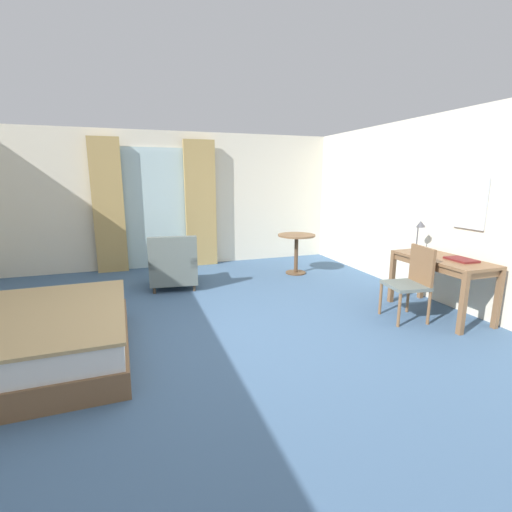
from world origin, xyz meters
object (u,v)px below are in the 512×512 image
Objects in this scene: writing_desk at (442,265)px; closed_book at (461,260)px; desk_chair at (412,279)px; armchair_by_window at (174,267)px; bed at (4,341)px; round_cafe_table at (296,245)px; desk_lamp at (420,228)px.

closed_book reaches higher than writing_desk.
armchair_by_window is (-2.59, 2.27, -0.17)m from desk_chair.
writing_desk is at bearing 1.72° from desk_chair.
closed_book is at bearing -70.99° from writing_desk.
bed reaches higher than closed_book.
bed is 4.92m from closed_book.
closed_book is 0.39× the size of armchair_by_window.
desk_chair is at bearing -41.22° from armchair_by_window.
armchair_by_window is at bearing -175.59° from round_cafe_table.
desk_chair is at bearing -80.80° from round_cafe_table.
writing_desk is 1.42× the size of armchair_by_window.
desk_chair is at bearing -135.82° from desk_lamp.
desk_chair is 2.25× the size of desk_lamp.
closed_book is at bearing -38.18° from armchair_by_window.
desk_lamp is at bearing -62.99° from round_cafe_table.
closed_book is 0.47× the size of round_cafe_table.
bed is at bearing 176.66° from desk_chair.
desk_lamp reaches higher than writing_desk.
desk_lamp is 0.79m from closed_book.
bed is at bearing -151.07° from round_cafe_table.
bed is 2.67m from armchair_by_window.
bed is at bearing -131.09° from armchair_by_window.
desk_chair is 0.95m from desk_lamp.
writing_desk is 2.57m from round_cafe_table.
bed is 2.44× the size of armchair_by_window.
armchair_by_window is at bearing 138.78° from desk_chair.
desk_lamp is 2.18m from round_cafe_table.
desk_lamp is (4.91, 0.30, 0.77)m from bed.
writing_desk is 3.02× the size of desk_lamp.
bed is 6.23× the size of closed_book.
bed is 5.20× the size of desk_lamp.
desk_lamp is at bearing 79.24° from writing_desk.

